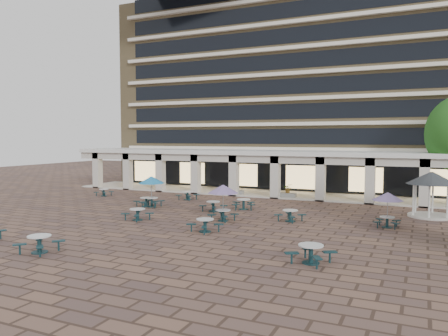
% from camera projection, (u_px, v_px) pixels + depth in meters
% --- Properties ---
extents(ground, '(120.00, 120.00, 0.00)m').
position_uv_depth(ground, '(191.00, 219.00, 30.52)').
color(ground, brown).
rests_on(ground, ground).
extents(apartment_building, '(40.00, 15.50, 25.20)m').
position_uv_depth(apartment_building, '(293.00, 80.00, 52.72)').
color(apartment_building, '#957E54').
rests_on(apartment_building, ground).
extents(retail_arcade, '(42.00, 6.60, 4.40)m').
position_uv_depth(retail_arcade, '(263.00, 164.00, 43.72)').
color(retail_arcade, white).
rests_on(retail_arcade, ground).
extents(picnic_table_1, '(2.01, 2.01, 0.86)m').
position_uv_depth(picnic_table_1, '(39.00, 242.00, 21.54)').
color(picnic_table_1, '#123037').
rests_on(picnic_table_1, ground).
extents(picnic_table_2, '(2.17, 2.17, 0.80)m').
position_uv_depth(picnic_table_2, '(205.00, 224.00, 26.28)').
color(picnic_table_2, '#123037').
rests_on(picnic_table_2, ground).
extents(picnic_table_3, '(2.23, 2.23, 0.86)m').
position_uv_depth(picnic_table_3, '(311.00, 252.00, 19.70)').
color(picnic_table_3, '#123037').
rests_on(picnic_table_3, ground).
extents(picnic_table_4, '(2.18, 2.18, 2.52)m').
position_uv_depth(picnic_table_4, '(151.00, 181.00, 35.60)').
color(picnic_table_4, '#123037').
rests_on(picnic_table_4, ground).
extents(picnic_table_5, '(2.06, 2.06, 0.80)m').
position_uv_depth(picnic_table_5, '(138.00, 213.00, 30.03)').
color(picnic_table_5, '#123037').
rests_on(picnic_table_5, ground).
extents(picnic_table_6, '(2.14, 2.14, 2.48)m').
position_uv_depth(picnic_table_6, '(223.00, 190.00, 29.60)').
color(picnic_table_6, '#123037').
rests_on(picnic_table_6, ground).
extents(picnic_table_7, '(2.08, 2.08, 0.78)m').
position_uv_depth(picnic_table_7, '(290.00, 215.00, 29.59)').
color(picnic_table_7, '#123037').
rests_on(picnic_table_7, ground).
extents(picnic_table_8, '(1.60, 1.60, 0.68)m').
position_uv_depth(picnic_table_8, '(104.00, 192.00, 42.47)').
color(picnic_table_8, '#123037').
rests_on(picnic_table_8, ground).
extents(picnic_table_9, '(1.88, 1.88, 0.78)m').
position_uv_depth(picnic_table_9, '(188.00, 195.00, 39.86)').
color(picnic_table_9, '#123037').
rests_on(picnic_table_9, ground).
extents(picnic_table_10, '(2.21, 2.21, 0.82)m').
position_uv_depth(picnic_table_10, '(244.00, 203.00, 34.53)').
color(picnic_table_10, '#123037').
rests_on(picnic_table_10, ground).
extents(picnic_table_11, '(1.93, 1.93, 2.23)m').
position_uv_depth(picnic_table_11, '(388.00, 198.00, 27.45)').
color(picnic_table_11, '#123037').
rests_on(picnic_table_11, ground).
extents(picnic_table_12, '(2.02, 2.02, 0.75)m').
position_uv_depth(picnic_table_12, '(146.00, 201.00, 35.99)').
color(picnic_table_12, '#123037').
rests_on(picnic_table_12, ground).
extents(picnic_table_13, '(2.06, 2.06, 0.78)m').
position_uv_depth(picnic_table_13, '(213.00, 205.00, 33.53)').
color(picnic_table_13, '#123037').
rests_on(picnic_table_13, ground).
extents(gazebo, '(3.48, 3.48, 3.24)m').
position_uv_depth(gazebo, '(432.00, 183.00, 31.09)').
color(gazebo, beige).
rests_on(gazebo, ground).
extents(planter_left, '(1.50, 0.70, 1.17)m').
position_uv_depth(planter_left, '(236.00, 191.00, 43.06)').
color(planter_left, gray).
rests_on(planter_left, ground).
extents(planter_right, '(1.50, 0.91, 1.36)m').
position_uv_depth(planter_right, '(288.00, 192.00, 40.84)').
color(planter_right, gray).
rests_on(planter_right, ground).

